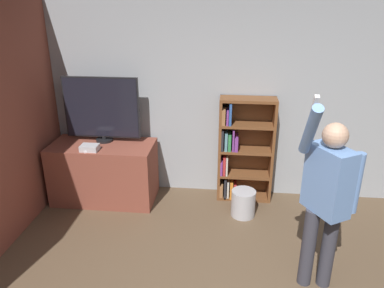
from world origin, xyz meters
The scene contains 8 objects.
wall_back centered at (0.00, 2.68, 1.35)m, with size 6.91×0.06×2.70m.
tv_ledge centered at (-1.72, 2.26, 0.40)m, with size 1.34×0.65×0.79m.
television centered at (-1.72, 2.38, 1.23)m, with size 0.98×0.22×0.85m.
game_console centered at (-1.80, 2.05, 0.83)m, with size 0.22×0.16×0.07m.
remote_loose centered at (-1.85, 2.02, 0.80)m, with size 0.09×0.14×0.02m.
bookshelf centered at (0.08, 2.50, 0.68)m, with size 0.71×0.28×1.40m.
person centered at (0.78, 0.89, 0.98)m, with size 0.55×0.54×1.91m.
waste_bin centered at (0.12, 2.03, 0.17)m, with size 0.30×0.30×0.34m.
Camera 1 is at (-0.08, -2.07, 2.60)m, focal length 35.00 mm.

